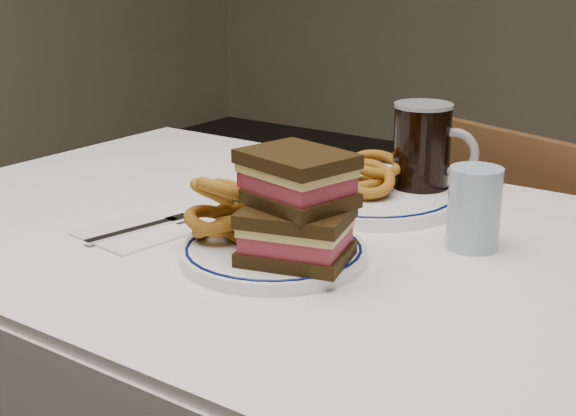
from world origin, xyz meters
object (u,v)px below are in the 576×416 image
Objects in this scene: main_plate at (274,252)px; far_plate at (370,197)px; beer_mug at (423,151)px; reuben_sandwich at (296,206)px; chair_far at (522,290)px.

far_plate is at bearing 93.92° from main_plate.
far_plate is (-0.02, 0.29, 0.00)m from main_plate.
beer_mug reaches higher than far_plate.
main_plate is 1.51× the size of reuben_sandwich.
beer_mug is (-0.05, -0.43, 0.39)m from chair_far.
main_plate is at bearing -95.26° from beer_mug.
chair_far is 3.20× the size of main_plate.
chair_far is 0.61m from far_plate.
reuben_sandwich is at bearing -14.39° from main_plate.
chair_far is at bearing 78.45° from far_plate.
beer_mug is at bearing 84.74° from main_plate.
far_plate reaches higher than main_plate.
far_plate is at bearing -101.55° from chair_far.
far_plate is at bearing -125.06° from beer_mug.
far_plate is (-0.07, 0.31, -0.07)m from reuben_sandwich.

